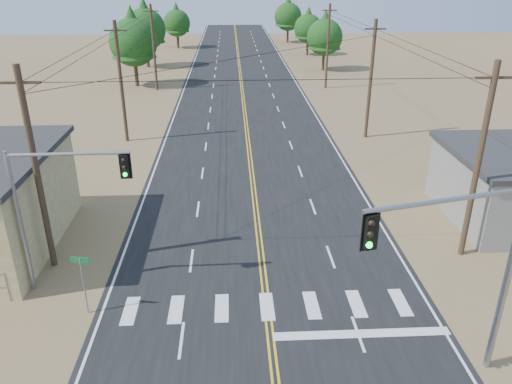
{
  "coord_description": "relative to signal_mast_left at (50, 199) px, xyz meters",
  "views": [
    {
      "loc": [
        -1.41,
        -10.01,
        13.68
      ],
      "look_at": [
        -0.25,
        12.66,
        3.5
      ],
      "focal_mm": 35.0,
      "sensor_mm": 36.0,
      "label": 1
    }
  ],
  "objects": [
    {
      "name": "signal_mast_left",
      "position": [
        0.0,
        0.0,
        0.0
      ],
      "size": [
        5.23,
        0.4,
        6.79
      ],
      "rotation": [
        0.0,
        0.0,
        0.02
      ],
      "color": "gray",
      "rests_on": "ground"
    },
    {
      "name": "street_sign",
      "position": [
        1.54,
        -2.02,
        -2.68
      ],
      "size": [
        0.82,
        0.21,
        2.81
      ],
      "rotation": [
        0.0,
        0.0,
        -0.21
      ],
      "color": "gray",
      "rests_on": "ground"
    },
    {
      "name": "tree_left_mid",
      "position": [
        -4.53,
        57.98,
        1.57
      ],
      "size": [
        6.01,
        6.01,
        10.01
      ],
      "color": "#3F2D1E",
      "rests_on": "ground"
    },
    {
      "name": "utility_pole_left_near",
      "position": [
        -1.16,
        1.98,
        0.56
      ],
      "size": [
        1.8,
        0.3,
        10.0
      ],
      "color": "#4C3826",
      "rests_on": "ground"
    },
    {
      "name": "tree_left_far",
      "position": [
        -1.8,
        77.84,
        0.44
      ],
      "size": [
        4.91,
        4.91,
        8.18
      ],
      "color": "#3F2D1E",
      "rests_on": "ground"
    },
    {
      "name": "tree_left_near",
      "position": [
        -3.98,
        44.43,
        1.43
      ],
      "size": [
        5.88,
        5.88,
        9.8
      ],
      "color": "#3F2D1E",
      "rests_on": "ground"
    },
    {
      "name": "utility_pole_right_far",
      "position": [
        19.84,
        41.98,
        0.56
      ],
      "size": [
        1.8,
        0.3,
        10.0
      ],
      "color": "#4C3826",
      "rests_on": "ground"
    },
    {
      "name": "tree_right_near",
      "position": [
        21.6,
        53.9,
        0.68
      ],
      "size": [
        5.14,
        5.14,
        8.56
      ],
      "color": "#3F2D1E",
      "rests_on": "ground"
    },
    {
      "name": "utility_pole_left_far",
      "position": [
        -1.16,
        41.98,
        0.56
      ],
      "size": [
        1.8,
        0.3,
        10.0
      ],
      "color": "#4C3826",
      "rests_on": "ground"
    },
    {
      "name": "utility_pole_left_mid",
      "position": [
        -1.16,
        21.98,
        0.56
      ],
      "size": [
        1.8,
        0.3,
        10.0
      ],
      "color": "#4C3826",
      "rests_on": "ground"
    },
    {
      "name": "utility_pole_right_near",
      "position": [
        19.84,
        1.98,
        0.56
      ],
      "size": [
        1.8,
        0.3,
        10.0
      ],
      "color": "#4C3826",
      "rests_on": "ground"
    },
    {
      "name": "signal_mast_right",
      "position": [
        15.69,
        -6.43,
        0.5
      ],
      "size": [
        5.84,
        1.72,
        7.51
      ],
      "rotation": [
        0.0,
        0.0,
        0.24
      ],
      "color": "gray",
      "rests_on": "ground"
    },
    {
      "name": "tree_right_mid",
      "position": [
        21.33,
        68.18,
        0.32
      ],
      "size": [
        4.79,
        4.79,
        7.98
      ],
      "color": "#3F2D1E",
      "rests_on": "ground"
    },
    {
      "name": "road",
      "position": [
        9.34,
        19.98,
        -4.55
      ],
      "size": [
        15.0,
        200.0,
        0.02
      ],
      "primitive_type": "cube",
      "color": "black",
      "rests_on": "ground"
    },
    {
      "name": "tree_right_far",
      "position": [
        19.67,
        84.39,
        0.96
      ],
      "size": [
        5.42,
        5.42,
        9.03
      ],
      "color": "#3F2D1E",
      "rests_on": "ground"
    },
    {
      "name": "utility_pole_right_mid",
      "position": [
        19.84,
        21.98,
        0.56
      ],
      "size": [
        1.8,
        0.3,
        10.0
      ],
      "color": "#4C3826",
      "rests_on": "ground"
    }
  ]
}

